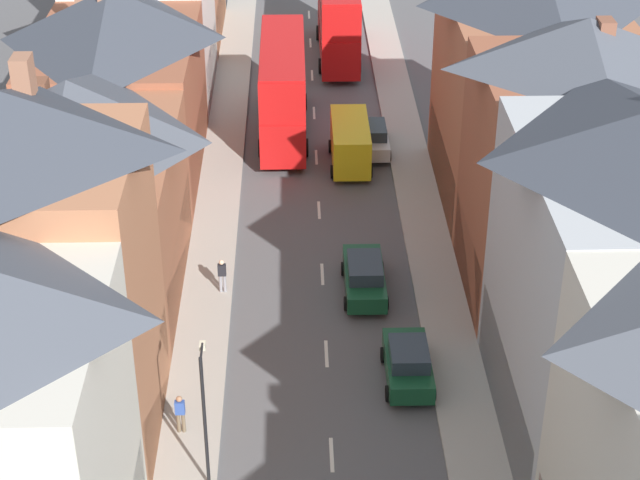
# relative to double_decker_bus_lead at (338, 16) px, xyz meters

# --- Properties ---
(pavement_left) EXTENTS (2.20, 104.00, 0.14)m
(pavement_left) POSITION_rel_double_decker_bus_lead_xyz_m (-6.89, -19.33, -2.75)
(pavement_left) COLOR #A8A399
(pavement_left) RESTS_ON ground
(pavement_right) EXTENTS (2.20, 104.00, 0.14)m
(pavement_right) POSITION_rel_double_decker_bus_lead_xyz_m (3.31, -19.33, -2.75)
(pavement_right) COLOR #A8A399
(pavement_right) RESTS_ON ground
(centre_line_dashes) EXTENTS (0.14, 97.80, 0.01)m
(centre_line_dashes) POSITION_rel_double_decker_bus_lead_xyz_m (-1.79, -21.33, -2.81)
(centre_line_dashes) COLOR silver
(centre_line_dashes) RESTS_ON ground
(terrace_row_left) EXTENTS (8.00, 79.87, 13.71)m
(terrace_row_left) POSITION_rel_double_decker_bus_lead_xyz_m (-11.98, -28.73, 2.81)
(terrace_row_left) COLOR #ADB2B7
(terrace_row_left) RESTS_ON ground
(double_decker_bus_lead) EXTENTS (2.74, 10.80, 5.30)m
(double_decker_bus_lead) POSITION_rel_double_decker_bus_lead_xyz_m (0.00, 0.00, 0.00)
(double_decker_bus_lead) COLOR red
(double_decker_bus_lead) RESTS_ON ground
(double_decker_bus_mid_street) EXTENTS (2.74, 10.80, 5.30)m
(double_decker_bus_mid_street) POSITION_rel_double_decker_bus_lead_xyz_m (-3.60, -12.14, 0.00)
(double_decker_bus_mid_street) COLOR red
(double_decker_bus_mid_street) RESTS_ON ground
(car_parked_left_a) EXTENTS (1.90, 4.54, 1.68)m
(car_parked_left_a) POSITION_rel_double_decker_bus_lead_xyz_m (0.01, -28.85, -1.97)
(car_parked_left_a) COLOR #144728
(car_parked_left_a) RESTS_ON ground
(car_parked_right_a) EXTENTS (1.90, 3.94, 1.69)m
(car_parked_right_a) POSITION_rel_double_decker_bus_lead_xyz_m (1.31, -35.15, -1.97)
(car_parked_right_a) COLOR #144728
(car_parked_right_a) RESTS_ON ground
(car_mid_black) EXTENTS (1.90, 4.30, 1.65)m
(car_mid_black) POSITION_rel_double_decker_bus_lead_xyz_m (1.31, -14.62, -1.98)
(car_mid_black) COLOR silver
(car_mid_black) RESTS_ON ground
(delivery_van) EXTENTS (2.20, 5.20, 2.41)m
(delivery_van) POSITION_rel_double_decker_bus_lead_xyz_m (0.01, -16.23, -1.48)
(delivery_van) COLOR yellow
(delivery_van) RESTS_ON ground
(pedestrian_mid_left) EXTENTS (0.36, 0.22, 1.61)m
(pedestrian_mid_left) POSITION_rel_double_decker_bus_lead_xyz_m (-7.21, -38.09, -1.78)
(pedestrian_mid_left) COLOR brown
(pedestrian_mid_left) RESTS_ON pavement_left
(pedestrian_mid_right) EXTENTS (0.36, 0.22, 1.61)m
(pedestrian_mid_right) POSITION_rel_double_decker_bus_lead_xyz_m (-6.20, -28.84, -1.78)
(pedestrian_mid_right) COLOR gray
(pedestrian_mid_right) RESTS_ON pavement_left
(street_lamp) EXTENTS (0.20, 1.12, 5.50)m
(street_lamp) POSITION_rel_double_decker_bus_lead_xyz_m (-6.04, -40.69, 0.43)
(street_lamp) COLOR black
(street_lamp) RESTS_ON ground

